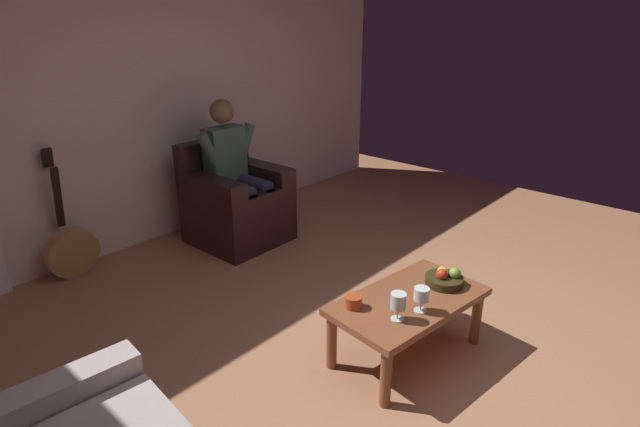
{
  "coord_description": "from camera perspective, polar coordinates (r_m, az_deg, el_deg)",
  "views": [
    {
      "loc": [
        2.31,
        1.03,
        1.87
      ],
      "look_at": [
        -0.17,
        -1.18,
        0.57
      ],
      "focal_mm": 28.09,
      "sensor_mm": 36.0,
      "label": 1
    }
  ],
  "objects": [
    {
      "name": "armchair",
      "position": [
        4.47,
        -9.58,
        1.03
      ],
      "size": [
        0.75,
        0.74,
        0.88
      ],
      "rotation": [
        0.0,
        0.0,
        0.02
      ],
      "color": "black",
      "rests_on": "ground"
    },
    {
      "name": "coffee_table",
      "position": [
        2.96,
        10.03,
        -10.45
      ],
      "size": [
        0.97,
        0.62,
        0.38
      ],
      "rotation": [
        0.0,
        0.0,
        -0.12
      ],
      "color": "brown",
      "rests_on": "ground"
    },
    {
      "name": "wine_glass_far",
      "position": [
        2.78,
        11.48,
        -9.15
      ],
      "size": [
        0.08,
        0.08,
        0.14
      ],
      "color": "silver",
      "rests_on": "coffee_table"
    },
    {
      "name": "fruit_bowl",
      "position": [
        3.1,
        14.03,
        -7.19
      ],
      "size": [
        0.23,
        0.23,
        0.11
      ],
      "color": "#302A12",
      "rests_on": "coffee_table"
    },
    {
      "name": "guitar",
      "position": [
        4.27,
        -26.48,
        -3.6
      ],
      "size": [
        0.39,
        0.22,
        1.0
      ],
      "color": "#A87F48",
      "rests_on": "ground"
    },
    {
      "name": "ground_plane",
      "position": [
        3.14,
        14.67,
        -15.91
      ],
      "size": [
        6.86,
        6.86,
        0.0
      ],
      "primitive_type": "plane",
      "color": "#A97050"
    },
    {
      "name": "wall_back",
      "position": [
        4.57,
        -18.28,
        13.95
      ],
      "size": [
        5.68,
        0.06,
        2.71
      ],
      "primitive_type": "cube",
      "color": "beige",
      "rests_on": "ground"
    },
    {
      "name": "person_seated",
      "position": [
        4.34,
        -9.62,
        5.07
      ],
      "size": [
        0.61,
        0.59,
        1.24
      ],
      "rotation": [
        0.0,
        0.0,
        0.02
      ],
      "color": "#425E4A",
      "rests_on": "ground"
    },
    {
      "name": "candle_jar",
      "position": [
        2.79,
        3.84,
        -10.0
      ],
      "size": [
        0.1,
        0.1,
        0.07
      ],
      "primitive_type": "cylinder",
      "color": "#B1471F",
      "rests_on": "coffee_table"
    },
    {
      "name": "wine_glass_near",
      "position": [
        2.68,
        8.9,
        -10.0
      ],
      "size": [
        0.08,
        0.08,
        0.16
      ],
      "color": "silver",
      "rests_on": "coffee_table"
    }
  ]
}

